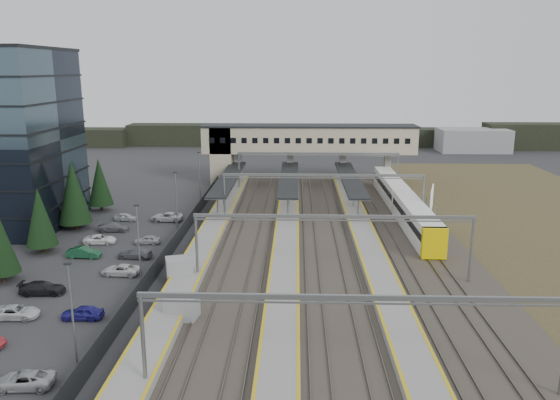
{
  "coord_description": "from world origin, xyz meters",
  "views": [
    {
      "loc": [
        8.23,
        -61.07,
        21.46
      ],
      "look_at": [
        5.99,
        11.38,
        4.0
      ],
      "focal_mm": 35.0,
      "sensor_mm": 36.0,
      "label": 1
    }
  ],
  "objects_px": {
    "train": "(402,203)",
    "billboard": "(432,200)",
    "relay_cabin_far": "(179,269)",
    "footbridge": "(294,142)",
    "relay_cabin_near": "(182,308)"
  },
  "relations": [
    {
      "from": "relay_cabin_far",
      "to": "footbridge",
      "type": "distance_m",
      "value": 51.87
    },
    {
      "from": "footbridge",
      "to": "billboard",
      "type": "distance_m",
      "value": 34.89
    },
    {
      "from": "footbridge",
      "to": "billboard",
      "type": "relative_size",
      "value": 6.62
    },
    {
      "from": "train",
      "to": "billboard",
      "type": "height_order",
      "value": "billboard"
    },
    {
      "from": "relay_cabin_far",
      "to": "train",
      "type": "xyz_separation_m",
      "value": [
        27.88,
        26.35,
        0.86
      ]
    },
    {
      "from": "relay_cabin_far",
      "to": "train",
      "type": "height_order",
      "value": "train"
    },
    {
      "from": "relay_cabin_far",
      "to": "billboard",
      "type": "bearing_deg",
      "value": 34.67
    },
    {
      "from": "relay_cabin_far",
      "to": "train",
      "type": "distance_m",
      "value": 38.37
    },
    {
      "from": "footbridge",
      "to": "billboard",
      "type": "xyz_separation_m",
      "value": [
        19.37,
        -28.71,
        -4.27
      ]
    },
    {
      "from": "billboard",
      "to": "footbridge",
      "type": "bearing_deg",
      "value": 124.0
    },
    {
      "from": "relay_cabin_near",
      "to": "billboard",
      "type": "xyz_separation_m",
      "value": [
        28.78,
        30.52,
        2.53
      ]
    },
    {
      "from": "relay_cabin_far",
      "to": "billboard",
      "type": "xyz_separation_m",
      "value": [
        30.95,
        21.41,
        2.45
      ]
    },
    {
      "from": "train",
      "to": "billboard",
      "type": "distance_m",
      "value": 6.03
    },
    {
      "from": "train",
      "to": "relay_cabin_near",
      "type": "bearing_deg",
      "value": -125.94
    },
    {
      "from": "relay_cabin_near",
      "to": "footbridge",
      "type": "relative_size",
      "value": 0.07
    }
  ]
}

